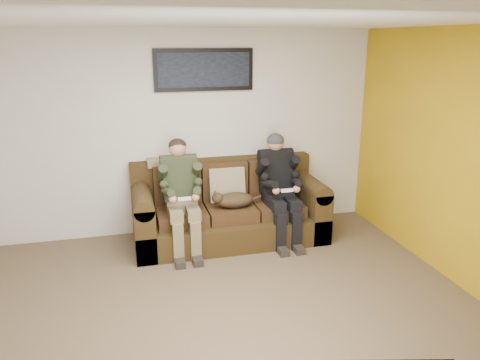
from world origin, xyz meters
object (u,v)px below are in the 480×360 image
object	(u,v)px
person_left	(181,189)
framed_poster	(204,70)
cat	(233,200)
sofa	(228,210)
person_right	(279,181)

from	to	relation	value
person_left	framed_poster	bearing A→B (deg)	54.52
cat	framed_poster	xyz separation A→B (m)	(-0.22, 0.61, 1.52)
sofa	framed_poster	size ratio (longest dim) A/B	1.90
cat	framed_poster	world-z (taller)	framed_poster
framed_poster	sofa	bearing A→B (deg)	-62.31
person_right	framed_poster	xyz separation A→B (m)	(-0.81, 0.58, 1.34)
sofa	person_right	size ratio (longest dim) A/B	1.78
person_left	framed_poster	xyz separation A→B (m)	(0.41, 0.58, 1.34)
person_left	cat	world-z (taller)	person_left
person_right	framed_poster	distance (m)	1.67
sofa	cat	distance (m)	0.31
person_left	person_right	world-z (taller)	person_right
person_right	cat	xyz separation A→B (m)	(-0.60, -0.02, -0.18)
cat	person_left	bearing A→B (deg)	177.79
person_left	person_right	bearing A→B (deg)	0.02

